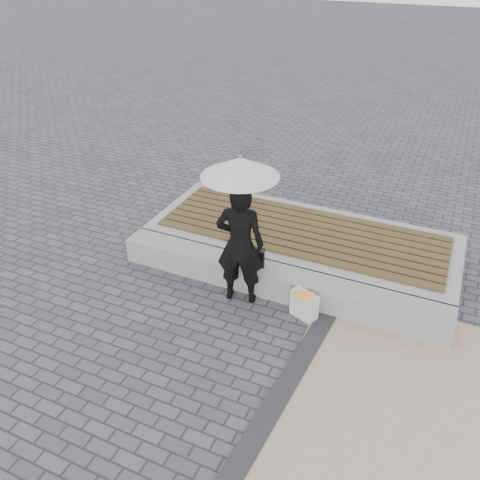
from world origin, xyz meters
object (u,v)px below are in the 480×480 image
parasol (240,167)px  canvas_tote (304,305)px  seating_ledge (275,281)px  woman (240,244)px  handbag (251,257)px

parasol → canvas_tote: size_ratio=3.21×
parasol → canvas_tote: bearing=-1.5°
seating_ledge → woman: size_ratio=2.69×
handbag → canvas_tote: (0.95, -0.34, -0.33)m
woman → handbag: bearing=-110.0°
handbag → canvas_tote: handbag is taller
parasol → handbag: size_ratio=3.37×
handbag → canvas_tote: size_ratio=0.95×
seating_ledge → parasol: bearing=-141.2°
seating_ledge → canvas_tote: bearing=-32.7°
woman → parasol: 1.16m
woman → canvas_tote: bearing=165.7°
seating_ledge → parasol: size_ratio=3.80×
woman → canvas_tote: size_ratio=4.54×
seating_ledge → handbag: handbag is taller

